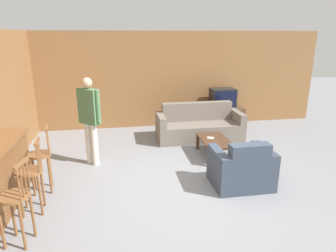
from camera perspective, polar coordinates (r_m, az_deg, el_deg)
ground_plane at (r=5.20m, az=3.42°, el=-11.78°), size 24.00×24.00×0.00m
wall_back at (r=8.33m, az=-2.34°, el=8.73°), size 9.40×0.08×2.60m
bar_chair_near at (r=4.14m, az=-27.02°, el=-12.86°), size 0.44×0.44×1.10m
bar_chair_mid at (r=4.74m, az=-24.65°, el=-8.72°), size 0.39×0.39×1.10m
bar_chair_far at (r=5.29m, az=-23.04°, el=-5.85°), size 0.42×0.42×1.10m
couch_far at (r=7.47m, az=5.94°, el=-0.10°), size 2.10×0.82×0.87m
armchair_near at (r=5.28m, az=13.89°, el=-7.97°), size 0.97×0.78×0.85m
coffee_table at (r=6.40m, az=8.95°, el=-3.04°), size 0.56×1.04×0.38m
tv_unit at (r=8.58m, az=10.16°, el=1.66°), size 1.19×0.53×0.53m
tv at (r=8.45m, az=10.36°, el=5.19°), size 0.67×0.47×0.55m
book_on_table at (r=6.42m, az=8.09°, el=-2.30°), size 0.18×0.17×0.02m
person_by_window at (r=5.97m, az=-14.71°, el=1.78°), size 0.45×0.41×1.74m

